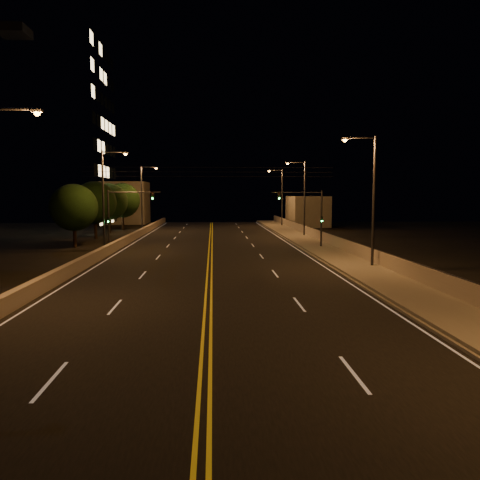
{
  "coord_description": "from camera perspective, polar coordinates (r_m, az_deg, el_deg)",
  "views": [
    {
      "loc": [
        0.26,
        -11.98,
        5.43
      ],
      "look_at": [
        2.0,
        18.0,
        2.5
      ],
      "focal_mm": 35.0,
      "sensor_mm": 36.0,
      "label": 1
    }
  ],
  "objects": [
    {
      "name": "jersey_barrier",
      "position": [
        33.73,
        -19.66,
        -3.25
      ],
      "size": [
        0.45,
        120.0,
        0.89
      ],
      "primitive_type": "cube",
      "color": "#9F9385",
      "rests_on": "ground"
    },
    {
      "name": "road",
      "position": [
        32.43,
        -3.74,
        -4.06
      ],
      "size": [
        18.0,
        120.0,
        0.02
      ],
      "primitive_type": "cube",
      "color": "black",
      "rests_on": "ground"
    },
    {
      "name": "distant_building_left",
      "position": [
        90.1,
        -13.76,
        4.43
      ],
      "size": [
        8.0,
        8.0,
        7.74
      ],
      "primitive_type": "cube",
      "color": "gray",
      "rests_on": "ground"
    },
    {
      "name": "streetlight_5",
      "position": [
        46.61,
        -16.03,
        5.45
      ],
      "size": [
        2.55,
        0.28,
        9.58
      ],
      "color": "#2D2D33",
      "rests_on": "ground"
    },
    {
      "name": "streetlight_6",
      "position": [
        70.5,
        -11.69,
        5.52
      ],
      "size": [
        2.55,
        0.28,
        9.58
      ],
      "color": "#2D2D33",
      "rests_on": "ground"
    },
    {
      "name": "curb",
      "position": [
        33.56,
        11.72,
        -3.72
      ],
      "size": [
        0.14,
        120.0,
        0.15
      ],
      "primitive_type": "cube",
      "color": "gray",
      "rests_on": "ground"
    },
    {
      "name": "ground",
      "position": [
        13.15,
        -4.39,
        -18.84
      ],
      "size": [
        160.0,
        160.0,
        0.0
      ],
      "primitive_type": "plane",
      "color": "black",
      "rests_on": "ground"
    },
    {
      "name": "overhead_wires",
      "position": [
        41.52,
        -3.72,
        8.28
      ],
      "size": [
        22.0,
        0.03,
        0.83
      ],
      "color": "black"
    },
    {
      "name": "distant_building_right",
      "position": [
        81.41,
        8.2,
        3.5
      ],
      "size": [
        6.0,
        10.0,
        5.12
      ],
      "primitive_type": "cube",
      "color": "gray",
      "rests_on": "ground"
    },
    {
      "name": "tree_2",
      "position": [
        67.91,
        -15.68,
        4.51
      ],
      "size": [
        5.16,
        5.16,
        6.99
      ],
      "color": "black",
      "rests_on": "ground"
    },
    {
      "name": "streetlight_3",
      "position": [
        78.41,
        4.97,
        5.61
      ],
      "size": [
        2.55,
        0.28,
        9.58
      ],
      "color": "#2D2D33",
      "rests_on": "ground"
    },
    {
      "name": "building_tower",
      "position": [
        73.93,
        -25.45,
        11.4
      ],
      "size": [
        24.0,
        15.0,
        28.38
      ],
      "color": "gray",
      "rests_on": "ground"
    },
    {
      "name": "parapet_wall",
      "position": [
        34.53,
        17.4,
        -2.39
      ],
      "size": [
        0.3,
        120.0,
        1.0
      ],
      "primitive_type": "cube",
      "color": "#9F9385",
      "rests_on": "sidewalk"
    },
    {
      "name": "parapet_rail",
      "position": [
        34.47,
        17.42,
        -1.52
      ],
      "size": [
        0.06,
        120.0,
        0.06
      ],
      "primitive_type": "cylinder",
      "rotation": [
        1.57,
        0.0,
        0.0
      ],
      "color": "black",
      "rests_on": "parapet_wall"
    },
    {
      "name": "tree_3",
      "position": [
        73.82,
        -14.15,
        4.71
      ],
      "size": [
        5.3,
        5.3,
        7.19
      ],
      "color": "black",
      "rests_on": "ground"
    },
    {
      "name": "streetlight_2",
      "position": [
        59.51,
        7.63,
        5.6
      ],
      "size": [
        2.55,
        0.28,
        9.58
      ],
      "color": "#2D2D33",
      "rests_on": "ground"
    },
    {
      "name": "sidewalk",
      "position": [
        34.08,
        14.77,
        -3.52
      ],
      "size": [
        3.6,
        120.0,
        0.3
      ],
      "primitive_type": "cube",
      "color": "gray",
      "rests_on": "ground"
    },
    {
      "name": "tree_0",
      "position": [
        50.88,
        -19.6,
        3.76
      ],
      "size": [
        4.81,
        4.81,
        6.52
      ],
      "color": "black",
      "rests_on": "ground"
    },
    {
      "name": "traffic_signal_left",
      "position": [
        46.64,
        -14.51,
        3.3
      ],
      "size": [
        5.11,
        0.31,
        5.84
      ],
      "color": "#2D2D33",
      "rests_on": "ground"
    },
    {
      "name": "tree_1",
      "position": [
        59.96,
        -17.28,
        4.38
      ],
      "size": [
        5.2,
        5.2,
        7.04
      ],
      "color": "black",
      "rests_on": "ground"
    },
    {
      "name": "lane_markings",
      "position": [
        32.36,
        -3.74,
        -4.06
      ],
      "size": [
        17.32,
        116.0,
        0.0
      ],
      "color": "silver",
      "rests_on": "road"
    },
    {
      "name": "streetlight_1",
      "position": [
        34.88,
        15.6,
        5.49
      ],
      "size": [
        2.55,
        0.28,
        9.58
      ],
      "color": "#2D2D33",
      "rests_on": "ground"
    },
    {
      "name": "traffic_signal_right",
      "position": [
        46.77,
        8.68,
        3.42
      ],
      "size": [
        5.11,
        0.31,
        5.84
      ],
      "color": "#2D2D33",
      "rests_on": "ground"
    }
  ]
}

